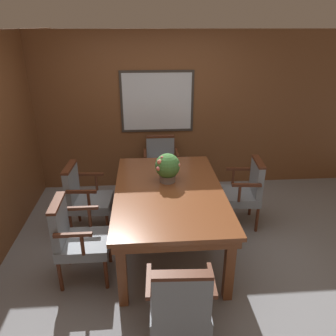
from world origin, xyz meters
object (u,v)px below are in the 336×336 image
chair_head_near (180,303)px  dining_table (169,196)px  chair_left_far (84,196)px  chair_left_near (76,237)px  chair_right_far (244,190)px  chair_head_far (161,164)px  potted_plant (167,167)px

chair_head_near → dining_table: bearing=-88.0°
chair_left_far → chair_left_near: same height
dining_table → chair_right_far: chair_right_far is taller
chair_left_far → chair_head_far: bearing=-42.9°
chair_head_far → chair_left_near: (-0.98, -1.86, 0.00)m
chair_head_far → potted_plant: size_ratio=2.62×
dining_table → potted_plant: potted_plant is taller
chair_head_far → chair_left_near: 2.10m
chair_head_near → chair_left_near: 1.36m
chair_left_near → potted_plant: size_ratio=2.62×
chair_right_far → potted_plant: 1.16m
chair_right_far → potted_plant: potted_plant is taller
potted_plant → chair_left_far: bearing=168.2°
chair_head_near → chair_head_far: 2.81m
chair_head_near → chair_left_far: (-1.03, 1.82, 0.00)m
chair_head_near → potted_plant: (0.02, 1.61, 0.46)m
dining_table → chair_head_near: bearing=-90.9°
dining_table → chair_head_far: 1.42m
dining_table → potted_plant: (-0.00, 0.21, 0.28)m
dining_table → potted_plant: 0.35m
chair_head_near → chair_left_far: same height
chair_head_near → chair_right_far: bearing=-117.0°
chair_head_near → chair_right_far: (1.05, 1.84, 0.00)m
chair_left_far → chair_left_near: 0.88m
chair_head_far → dining_table: bearing=-89.6°
chair_right_far → potted_plant: size_ratio=2.62×
chair_right_far → chair_head_far: bearing=-127.0°
chair_head_far → chair_right_far: bearing=-42.9°
chair_head_near → chair_right_far: size_ratio=1.00×
dining_table → chair_head_far: bearing=90.6°
potted_plant → chair_right_far: bearing=12.7°
chair_head_near → potted_plant: size_ratio=2.62×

